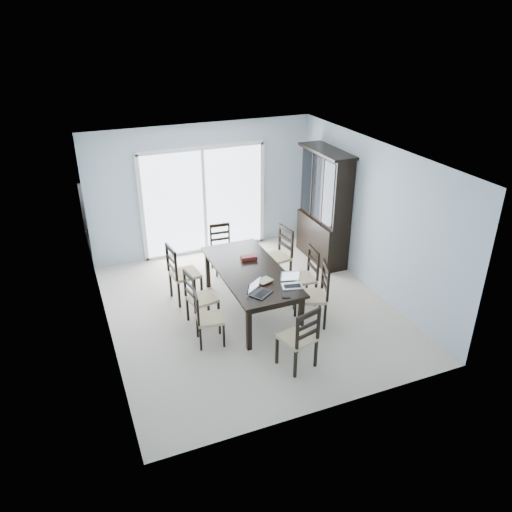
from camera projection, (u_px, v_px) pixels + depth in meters
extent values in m
plane|color=beige|center=(251.00, 309.00, 8.30)|extent=(5.00, 5.00, 0.00)
plane|color=white|center=(250.00, 156.00, 7.15)|extent=(5.00, 5.00, 0.00)
cube|color=#A9BCCA|center=(203.00, 190.00, 9.80)|extent=(4.50, 0.02, 2.60)
cube|color=#A9BCCA|center=(101.00, 263.00, 6.96)|extent=(0.02, 5.00, 2.60)
cube|color=#A9BCCA|center=(373.00, 218.00, 8.49)|extent=(0.02, 5.00, 2.60)
cube|color=gray|center=(193.00, 234.00, 11.23)|extent=(4.50, 2.00, 0.10)
cube|color=#99999E|center=(180.00, 195.00, 11.79)|extent=(4.50, 0.06, 1.10)
cube|color=black|center=(250.00, 271.00, 7.98)|extent=(1.00, 2.20, 0.04)
cube|color=black|center=(250.00, 274.00, 8.01)|extent=(0.88, 2.08, 0.10)
cube|color=black|center=(249.00, 330.00, 7.18)|extent=(0.07, 0.07, 0.69)
cube|color=black|center=(301.00, 317.00, 7.46)|extent=(0.07, 0.07, 0.69)
cube|color=black|center=(208.00, 269.00, 8.84)|extent=(0.07, 0.07, 0.69)
cube|color=black|center=(252.00, 261.00, 9.12)|extent=(0.07, 0.07, 0.69)
cube|color=black|center=(322.00, 239.00, 9.83)|extent=(0.45, 1.30, 0.85)
cube|color=black|center=(326.00, 186.00, 9.37)|extent=(0.38, 1.30, 1.30)
cube|color=black|center=(327.00, 151.00, 9.06)|extent=(0.50, 1.38, 0.05)
cube|color=black|center=(328.00, 194.00, 8.95)|extent=(0.02, 0.36, 1.18)
cube|color=black|center=(317.00, 188.00, 9.30)|extent=(0.02, 0.36, 1.18)
cube|color=black|center=(307.00, 181.00, 9.65)|extent=(0.02, 0.36, 1.18)
cube|color=silver|center=(204.00, 202.00, 9.89)|extent=(2.40, 0.02, 2.10)
cube|color=white|center=(202.00, 148.00, 9.40)|extent=(2.52, 0.05, 0.08)
cube|color=white|center=(204.00, 202.00, 9.88)|extent=(0.06, 0.05, 2.10)
cube|color=white|center=(207.00, 249.00, 10.34)|extent=(2.52, 0.05, 0.05)
cube|color=black|center=(197.00, 326.00, 7.52)|extent=(0.04, 0.04, 0.39)
cube|color=black|center=(201.00, 339.00, 7.22)|extent=(0.04, 0.04, 0.39)
cube|color=black|center=(220.00, 323.00, 7.59)|extent=(0.04, 0.04, 0.39)
cube|color=black|center=(224.00, 336.00, 7.30)|extent=(0.04, 0.04, 0.39)
cube|color=tan|center=(210.00, 319.00, 7.31)|extent=(0.43, 0.43, 0.05)
cube|color=black|center=(188.00, 309.00, 7.92)|extent=(0.04, 0.04, 0.41)
cube|color=black|center=(197.00, 320.00, 7.64)|extent=(0.04, 0.04, 0.41)
cube|color=black|center=(208.00, 303.00, 8.09)|extent=(0.04, 0.04, 0.41)
cube|color=black|center=(219.00, 314.00, 7.81)|extent=(0.04, 0.04, 0.41)
cube|color=tan|center=(202.00, 299.00, 7.76)|extent=(0.46, 0.46, 0.05)
cube|color=black|center=(171.00, 285.00, 8.58)|extent=(0.04, 0.04, 0.46)
cube|color=black|center=(179.00, 295.00, 8.26)|extent=(0.04, 0.04, 0.46)
cube|color=black|center=(193.00, 279.00, 8.75)|extent=(0.04, 0.04, 0.46)
cube|color=black|center=(202.00, 290.00, 8.43)|extent=(0.04, 0.04, 0.46)
cube|color=tan|center=(185.00, 274.00, 8.39)|extent=(0.49, 0.49, 0.05)
cube|color=black|center=(325.00, 317.00, 7.69)|extent=(0.05, 0.05, 0.45)
cube|color=black|center=(320.00, 303.00, 8.05)|extent=(0.05, 0.05, 0.45)
cube|color=black|center=(299.00, 318.00, 7.66)|extent=(0.05, 0.05, 0.45)
cube|color=black|center=(295.00, 304.00, 8.02)|extent=(0.05, 0.05, 0.45)
cube|color=tan|center=(310.00, 297.00, 7.74)|extent=(0.56, 0.56, 0.05)
cube|color=black|center=(315.00, 295.00, 8.31)|extent=(0.04, 0.04, 0.43)
cube|color=black|center=(307.00, 284.00, 8.64)|extent=(0.04, 0.04, 0.43)
cube|color=black|center=(294.00, 298.00, 8.21)|extent=(0.04, 0.04, 0.43)
cube|color=black|center=(286.00, 287.00, 8.54)|extent=(0.04, 0.04, 0.43)
cube|color=tan|center=(301.00, 278.00, 8.32)|extent=(0.45, 0.45, 0.05)
cube|color=black|center=(290.00, 272.00, 9.01)|extent=(0.04, 0.04, 0.45)
cube|color=black|center=(278.00, 263.00, 9.32)|extent=(0.04, 0.04, 0.45)
cube|color=black|center=(272.00, 277.00, 8.83)|extent=(0.04, 0.04, 0.45)
cube|color=black|center=(260.00, 268.00, 9.13)|extent=(0.04, 0.04, 0.45)
cube|color=tan|center=(275.00, 258.00, 8.96)|extent=(0.51, 0.51, 0.05)
cube|color=black|center=(295.00, 364.00, 6.68)|extent=(0.04, 0.04, 0.43)
cube|color=black|center=(316.00, 354.00, 6.89)|extent=(0.04, 0.04, 0.43)
cube|color=black|center=(277.00, 351.00, 6.95)|extent=(0.04, 0.04, 0.43)
cube|color=black|center=(297.00, 341.00, 7.16)|extent=(0.04, 0.04, 0.43)
cube|color=tan|center=(297.00, 338.00, 6.81)|extent=(0.52, 0.52, 0.05)
cube|color=black|center=(230.00, 256.00, 9.64)|extent=(0.03, 0.03, 0.40)
cube|color=black|center=(212.00, 259.00, 9.54)|extent=(0.03, 0.03, 0.40)
cube|color=black|center=(235.00, 264.00, 9.34)|extent=(0.03, 0.03, 0.40)
cube|color=black|center=(217.00, 267.00, 9.24)|extent=(0.03, 0.03, 0.40)
cube|color=tan|center=(223.00, 251.00, 9.34)|extent=(0.41, 0.41, 0.05)
cube|color=black|center=(261.00, 294.00, 7.28)|extent=(0.38, 0.35, 0.02)
cube|color=silver|center=(261.00, 287.00, 7.23)|extent=(0.25, 0.18, 0.17)
cube|color=silver|center=(292.00, 286.00, 7.48)|extent=(0.35, 0.28, 0.02)
cube|color=silver|center=(292.00, 280.00, 7.43)|extent=(0.27, 0.10, 0.16)
cube|color=maroon|center=(264.00, 282.00, 7.59)|extent=(0.24, 0.20, 0.03)
cube|color=gold|center=(265.00, 280.00, 7.59)|extent=(0.28, 0.25, 0.01)
cube|color=black|center=(286.00, 297.00, 7.19)|extent=(0.14, 0.10, 0.01)
cube|color=#531014|center=(249.00, 258.00, 8.28)|extent=(0.27, 0.16, 0.07)
cube|color=maroon|center=(154.00, 223.00, 10.58)|extent=(1.66, 1.48, 0.81)
cube|color=gray|center=(152.00, 204.00, 10.39)|extent=(1.71, 1.53, 0.05)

